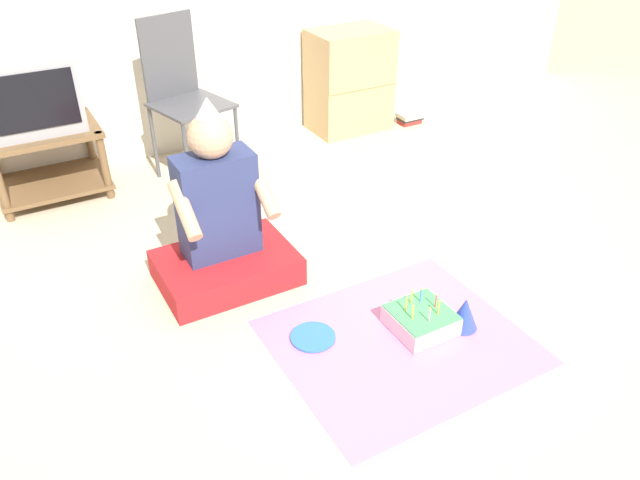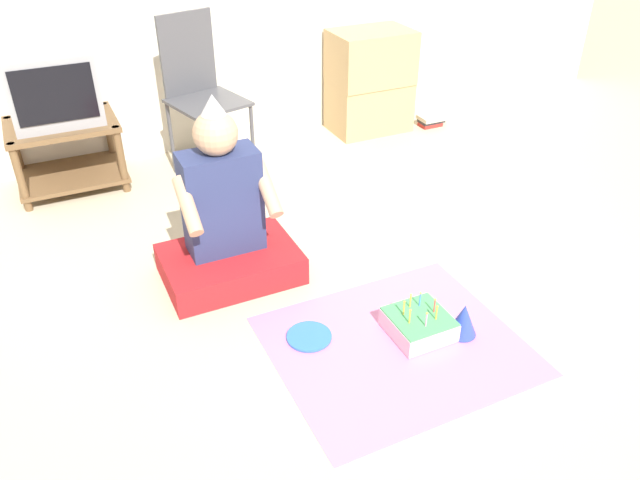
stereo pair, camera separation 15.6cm
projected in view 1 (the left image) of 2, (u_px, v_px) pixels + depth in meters
The scene contains 11 objects.
ground_plane at pixel (398, 310), 2.82m from camera, with size 16.00×16.00×0.00m, color beige.
tv_stand at pixel (47, 156), 3.63m from camera, with size 0.62×0.49×0.41m.
tv at pixel (30, 93), 3.45m from camera, with size 0.48×0.39×0.41m.
folding_chair at pixel (182, 89), 3.71m from camera, with size 0.49×0.49×0.97m.
cardboard_box_stack at pixel (349, 80), 4.45m from camera, with size 0.55×0.38×0.71m.
book_pile at pixel (410, 118), 4.69m from camera, with size 0.20×0.14×0.08m.
person_seated at pixel (221, 229), 2.89m from camera, with size 0.63×0.45×0.90m.
party_cloth at pixel (400, 342), 2.64m from camera, with size 1.02×0.87×0.01m.
birthday_cake at pixel (421, 320), 2.68m from camera, with size 0.25×0.25×0.16m.
party_hat_blue at pixel (465, 313), 2.68m from camera, with size 0.12×0.12×0.15m.
paper_plate at pixel (313, 337), 2.65m from camera, with size 0.19×0.19×0.01m.
Camera 1 is at (-1.39, -1.76, 1.78)m, focal length 35.00 mm.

